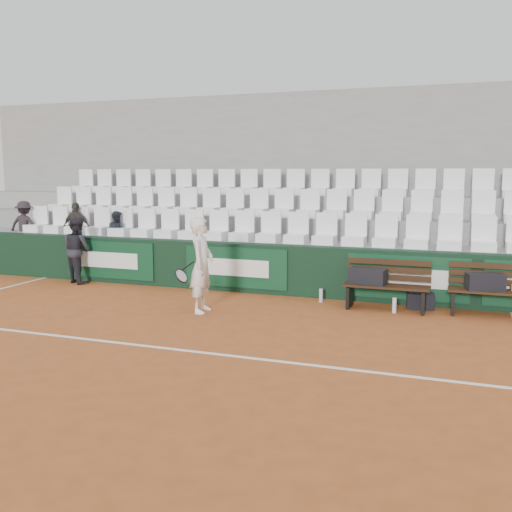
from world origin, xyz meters
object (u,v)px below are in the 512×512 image
Objects in this scene: sports_bag_right at (485,282)px; sports_bag_ground at (420,301)px; bench_right at (493,303)px; tennis_player at (202,265)px; water_bottle_far at (394,305)px; ball_kid at (78,250)px; sports_bag_left at (368,276)px; spectator_c at (116,213)px; water_bottle_near at (321,295)px; spectator_b at (76,208)px; spectator_a at (24,207)px; bench_left at (386,297)px.

sports_bag_right is 1.16m from sports_bag_ground.
tennis_player is (-4.82, -1.39, 0.61)m from bench_right.
tennis_player is at bearing -161.58° from water_bottle_far.
sports_bag_left is at bearing -158.31° from ball_kid.
sports_bag_ground is 0.47× the size of spectator_c.
water_bottle_far is at bearing 177.76° from spectator_c.
spectator_b is at bearing 171.41° from water_bottle_near.
tennis_player reaches higher than ball_kid.
sports_bag_ground is at bearing 171.49° from sports_bag_right.
spectator_a is (-10.61, 1.02, 1.01)m from sports_bag_right.
bench_right reaches higher than water_bottle_near.
tennis_player is at bearing 145.07° from spectator_a.
sports_bag_ground is at bearing 161.85° from spectator_a.
sports_bag_ground is at bearing 166.83° from spectator_b.
bench_left is 7.64m from spectator_b.
bench_right is 1.49× the size of spectator_c.
spectator_a is 1.01× the size of spectator_b.
water_bottle_far is at bearing -159.63° from ball_kid.
sports_bag_right is at bearing -1.72° from water_bottle_near.
sports_bag_left is 6.16m from spectator_c.
spectator_b is (-7.60, 1.32, 1.46)m from water_bottle_far.
ball_kid is (-3.75, 1.54, -0.10)m from tennis_player.
bench_right is at bearing 11.28° from water_bottle_far.
bench_left is at bearing -158.21° from ball_kid.
water_bottle_near is 0.26× the size of spectator_c.
water_bottle_far is (-1.62, -0.32, -0.09)m from bench_right.
bench_left is 2.46× the size of sports_bag_right.
bench_right reaches higher than sports_bag_ground.
bench_left is 0.50m from sports_bag_left.
sports_bag_ground is at bearing -177.83° from spectator_c.
ball_kid is 2.50m from spectator_a.
water_bottle_near is at bearing -156.60° from ball_kid.
water_bottle_far is (1.40, -0.39, 0.00)m from water_bottle_near.
tennis_player reaches higher than bench_right.
sports_bag_left is 1.98m from sports_bag_right.
bench_right is 5.05m from tennis_player.
sports_bag_right is at bearing 16.34° from tennis_player.
sports_bag_right is 2.36× the size of water_bottle_near.
bench_left is 0.90× the size of tennis_player.
tennis_player reaches higher than water_bottle_far.
spectator_c is at bearing 143.93° from tennis_player.
tennis_player is (-3.61, -1.53, 0.69)m from sports_bag_ground.
sports_bag_ground is at bearing 2.29° from water_bottle_near.
bench_left is 3.34m from tennis_player.
spectator_c is (0.46, 0.85, 0.77)m from ball_kid.
bench_right is 8.26m from spectator_c.
spectator_a is at bearing 158.05° from tennis_player.
spectator_a is at bearing 9.30° from spectator_c.
tennis_player is 5.06m from spectator_b.
spectator_c is at bearing 167.02° from spectator_a.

